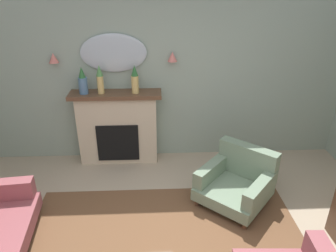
{
  "coord_description": "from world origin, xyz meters",
  "views": [
    {
      "loc": [
        -0.09,
        -2.21,
        2.72
      ],
      "look_at": [
        0.08,
        1.21,
        1.08
      ],
      "focal_mm": 33.75,
      "sensor_mm": 36.0,
      "label": 1
    }
  ],
  "objects": [
    {
      "name": "mantel_vase_left",
      "position": [
        -1.11,
        2.21,
        1.34
      ],
      "size": [
        0.13,
        0.13,
        0.4
      ],
      "color": "#4C7093",
      "rests_on": "fireplace"
    },
    {
      "name": "wall_sconce_right",
      "position": [
        0.19,
        2.33,
        1.66
      ],
      "size": [
        0.14,
        0.14,
        0.14
      ],
      "primitive_type": "cone",
      "color": "#D17066"
    },
    {
      "name": "mantel_vase_right",
      "position": [
        -0.86,
        2.21,
        1.38
      ],
      "size": [
        0.1,
        0.1,
        0.42
      ],
      "color": "tan",
      "rests_on": "fireplace"
    },
    {
      "name": "wall_mirror",
      "position": [
        -0.66,
        2.38,
        1.71
      ],
      "size": [
        0.96,
        0.06,
        0.56
      ],
      "primitive_type": "ellipsoid",
      "color": "#B2BCC6"
    },
    {
      "name": "mantel_vase_centre",
      "position": [
        -0.36,
        2.21,
        1.36
      ],
      "size": [
        0.11,
        0.11,
        0.42
      ],
      "color": "tan",
      "rests_on": "fireplace"
    },
    {
      "name": "wall_sconce_left",
      "position": [
        -1.51,
        2.33,
        1.66
      ],
      "size": [
        0.14,
        0.14,
        0.14
      ],
      "primitive_type": "cone",
      "color": "#D17066"
    },
    {
      "name": "armchair_beside_couch",
      "position": [
        0.99,
        1.15,
        0.31
      ],
      "size": [
        1.14,
        1.14,
        0.71
      ],
      "color": "gray",
      "rests_on": "ground"
    },
    {
      "name": "fireplace",
      "position": [
        -0.66,
        2.24,
        0.57
      ],
      "size": [
        1.36,
        0.36,
        1.16
      ],
      "color": "beige",
      "rests_on": "ground"
    },
    {
      "name": "wall_back",
      "position": [
        0.0,
        2.46,
        1.45
      ],
      "size": [
        6.73,
        0.1,
        2.91
      ],
      "primitive_type": "cube",
      "color": "#93A393",
      "rests_on": "ground"
    }
  ]
}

